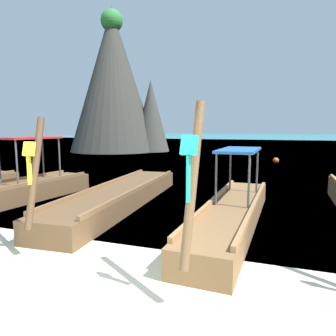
{
  "coord_description": "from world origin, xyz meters",
  "views": [
    {
      "loc": [
        2.42,
        -2.68,
        2.19
      ],
      "look_at": [
        0.0,
        4.31,
        1.23
      ],
      "focal_mm": 32.79,
      "sensor_mm": 36.0,
      "label": 1
    }
  ],
  "objects_px": {
    "karst_rock": "(116,83)",
    "mooring_buoy_near": "(276,160)",
    "longtail_boat_yellow_ribbon": "(121,196)",
    "longtail_boat_violet_ribbon": "(14,192)",
    "longtail_boat_turquoise_ribbon": "(232,213)"
  },
  "relations": [
    {
      "from": "longtail_boat_turquoise_ribbon",
      "to": "karst_rock",
      "type": "xyz_separation_m",
      "value": [
        -13.59,
        19.82,
        6.12
      ]
    },
    {
      "from": "longtail_boat_violet_ribbon",
      "to": "karst_rock",
      "type": "xyz_separation_m",
      "value": [
        -7.22,
        19.72,
        6.1
      ]
    },
    {
      "from": "karst_rock",
      "to": "mooring_buoy_near",
      "type": "xyz_separation_m",
      "value": [
        14.57,
        -6.29,
        -6.25
      ]
    },
    {
      "from": "longtail_boat_turquoise_ribbon",
      "to": "karst_rock",
      "type": "bearing_deg",
      "value": 124.45
    },
    {
      "from": "longtail_boat_yellow_ribbon",
      "to": "karst_rock",
      "type": "xyz_separation_m",
      "value": [
        -10.34,
        18.94,
        6.18
      ]
    },
    {
      "from": "karst_rock",
      "to": "mooring_buoy_near",
      "type": "relative_size",
      "value": 36.27
    },
    {
      "from": "longtail_boat_violet_ribbon",
      "to": "mooring_buoy_near",
      "type": "relative_size",
      "value": 15.59
    },
    {
      "from": "longtail_boat_turquoise_ribbon",
      "to": "mooring_buoy_near",
      "type": "bearing_deg",
      "value": 85.89
    },
    {
      "from": "longtail_boat_violet_ribbon",
      "to": "karst_rock",
      "type": "relative_size",
      "value": 0.43
    },
    {
      "from": "mooring_buoy_near",
      "to": "longtail_boat_violet_ribbon",
      "type": "bearing_deg",
      "value": -118.68
    },
    {
      "from": "longtail_boat_yellow_ribbon",
      "to": "longtail_boat_turquoise_ribbon",
      "type": "relative_size",
      "value": 1.13
    },
    {
      "from": "longtail_boat_violet_ribbon",
      "to": "karst_rock",
      "type": "distance_m",
      "value": 21.87
    },
    {
      "from": "longtail_boat_turquoise_ribbon",
      "to": "mooring_buoy_near",
      "type": "xyz_separation_m",
      "value": [
        0.97,
        13.52,
        -0.13
      ]
    },
    {
      "from": "longtail_boat_violet_ribbon",
      "to": "mooring_buoy_near",
      "type": "height_order",
      "value": "longtail_boat_violet_ribbon"
    },
    {
      "from": "karst_rock",
      "to": "longtail_boat_yellow_ribbon",
      "type": "bearing_deg",
      "value": -61.37
    }
  ]
}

